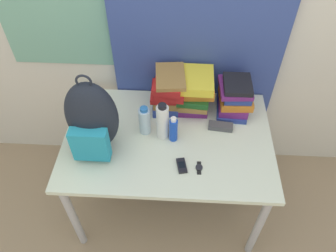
# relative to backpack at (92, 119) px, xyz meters

# --- Properties ---
(ground_plane) EXTENTS (12.00, 12.00, 0.00)m
(ground_plane) POSITION_rel_backpack_xyz_m (0.41, -0.33, -0.95)
(ground_plane) COLOR #9E8466
(wall_back) EXTENTS (6.00, 0.06, 2.50)m
(wall_back) POSITION_rel_backpack_xyz_m (0.41, 0.59, 0.30)
(wall_back) COLOR silver
(wall_back) RESTS_ON ground_plane
(curtain_blue) EXTENTS (1.07, 0.04, 2.50)m
(curtain_blue) POSITION_rel_backpack_xyz_m (0.57, 0.53, 0.30)
(curtain_blue) COLOR #384C93
(curtain_blue) RESTS_ON ground_plane
(desk) EXTENTS (1.26, 0.83, 0.73)m
(desk) POSITION_rel_backpack_xyz_m (0.41, 0.08, -0.30)
(desk) COLOR silver
(desk) RESTS_ON ground_plane
(backpack) EXTENTS (0.29, 0.26, 0.52)m
(backpack) POSITION_rel_backpack_xyz_m (0.00, 0.00, 0.00)
(backpack) COLOR #1E232D
(backpack) RESTS_ON desk
(book_stack_left) EXTENTS (0.23, 0.27, 0.27)m
(book_stack_left) POSITION_rel_backpack_xyz_m (0.40, 0.35, -0.09)
(book_stack_left) COLOR navy
(book_stack_left) RESTS_ON desk
(book_stack_center) EXTENTS (0.23, 0.27, 0.26)m
(book_stack_center) POSITION_rel_backpack_xyz_m (0.56, 0.36, -0.09)
(book_stack_center) COLOR #6B2370
(book_stack_center) RESTS_ON desk
(book_stack_right) EXTENTS (0.22, 0.27, 0.23)m
(book_stack_right) POSITION_rel_backpack_xyz_m (0.82, 0.35, -0.11)
(book_stack_right) COLOR navy
(book_stack_right) RESTS_ON desk
(water_bottle) EXTENTS (0.07, 0.07, 0.20)m
(water_bottle) POSITION_rel_backpack_xyz_m (0.27, 0.13, -0.13)
(water_bottle) COLOR silver
(water_bottle) RESTS_ON desk
(sports_bottle) EXTENTS (0.07, 0.07, 0.26)m
(sports_bottle) POSITION_rel_backpack_xyz_m (0.38, 0.10, -0.10)
(sports_bottle) COLOR white
(sports_bottle) RESTS_ON desk
(sunscreen_bottle) EXTENTS (0.05, 0.05, 0.18)m
(sunscreen_bottle) POSITION_rel_backpack_xyz_m (0.44, 0.08, -0.14)
(sunscreen_bottle) COLOR blue
(sunscreen_bottle) RESTS_ON desk
(cell_phone) EXTENTS (0.07, 0.11, 0.02)m
(cell_phone) POSITION_rel_backpack_xyz_m (0.50, -0.13, -0.21)
(cell_phone) COLOR black
(cell_phone) RESTS_ON desk
(sunglasses_case) EXTENTS (0.16, 0.07, 0.04)m
(sunglasses_case) POSITION_rel_backpack_xyz_m (0.73, 0.18, -0.20)
(sunglasses_case) COLOR #47474C
(sunglasses_case) RESTS_ON desk
(wristwatch) EXTENTS (0.04, 0.09, 0.01)m
(wristwatch) POSITION_rel_backpack_xyz_m (0.60, -0.13, -0.22)
(wristwatch) COLOR black
(wristwatch) RESTS_ON desk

